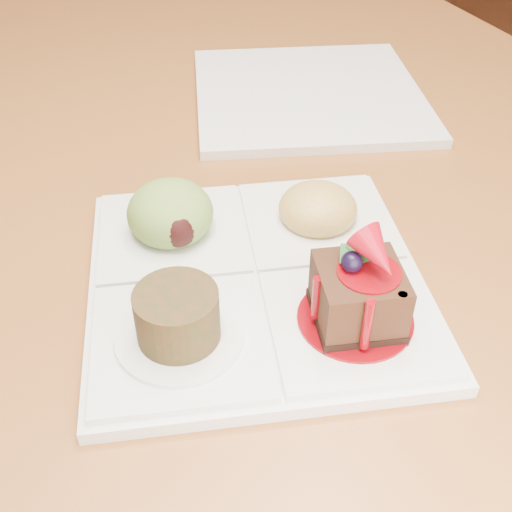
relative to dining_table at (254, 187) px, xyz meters
name	(u,v)px	position (x,y,z in m)	size (l,w,h in m)	color
ground	(255,485)	(0.00, 0.00, -0.68)	(6.00, 6.00, 0.00)	brown
dining_table	(254,187)	(0.00, 0.00, 0.00)	(1.00, 1.80, 0.75)	brown
sampler_plate	(253,265)	(-0.09, -0.23, 0.09)	(0.34, 0.34, 0.11)	silver
second_plate	(308,94)	(0.11, 0.08, 0.07)	(0.29, 0.29, 0.01)	silver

